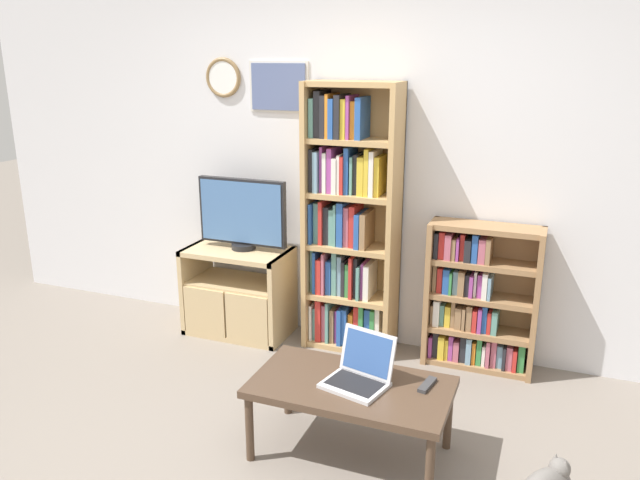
{
  "coord_description": "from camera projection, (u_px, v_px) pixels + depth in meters",
  "views": [
    {
      "loc": [
        1.33,
        -2.29,
        2.05
      ],
      "look_at": [
        0.04,
        1.01,
        0.99
      ],
      "focal_mm": 35.0,
      "sensor_mm": 36.0,
      "label": 1
    }
  ],
  "objects": [
    {
      "name": "bookshelf_short",
      "position": [
        476.0,
        301.0,
        4.18
      ],
      "size": [
        0.73,
        0.25,
        1.0
      ],
      "color": "#9E754C",
      "rests_on": "ground_plane"
    },
    {
      "name": "coffee_table",
      "position": [
        351.0,
        391.0,
        3.23
      ],
      "size": [
        1.03,
        0.56,
        0.42
      ],
      "color": "#4C3828",
      "rests_on": "ground_plane"
    },
    {
      "name": "remote_near_laptop",
      "position": [
        427.0,
        385.0,
        3.19
      ],
      "size": [
        0.07,
        0.17,
        0.02
      ],
      "rotation": [
        0.0,
        0.0,
        6.1
      ],
      "color": "#38383A",
      "rests_on": "coffee_table"
    },
    {
      "name": "tv_stand",
      "position": [
        238.0,
        291.0,
        4.7
      ],
      "size": [
        0.78,
        0.45,
        0.66
      ],
      "color": "tan",
      "rests_on": "ground_plane"
    },
    {
      "name": "television",
      "position": [
        242.0,
        214.0,
        4.56
      ],
      "size": [
        0.69,
        0.18,
        0.53
      ],
      "color": "black",
      "rests_on": "tv_stand"
    },
    {
      "name": "wall_back",
      "position": [
        358.0,
        165.0,
        4.39
      ],
      "size": [
        6.33,
        0.09,
        2.6
      ],
      "color": "silver",
      "rests_on": "ground_plane"
    },
    {
      "name": "laptop",
      "position": [
        360.0,
        371.0,
        3.21
      ],
      "size": [
        0.37,
        0.35,
        0.26
      ],
      "rotation": [
        0.0,
        0.0,
        -0.24
      ],
      "color": "silver",
      "rests_on": "coffee_table"
    },
    {
      "name": "bookshelf_tall",
      "position": [
        348.0,
        225.0,
        4.34
      ],
      "size": [
        0.64,
        0.31,
        1.88
      ],
      "color": "tan",
      "rests_on": "ground_plane"
    }
  ]
}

